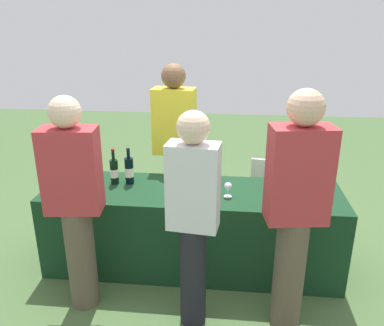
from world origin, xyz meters
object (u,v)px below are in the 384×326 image
at_px(wine_glass_2, 228,187).
at_px(guest_1, 193,214).
at_px(wine_bottle_1, 129,170).
at_px(menu_board, 273,191).
at_px(wine_bottle_3, 214,172).
at_px(guest_2, 296,207).
at_px(wine_glass_1, 181,184).
at_px(guest_0, 75,200).
at_px(wine_bottle_2, 198,176).
at_px(ice_bucket, 307,176).
at_px(wine_bottle_0, 114,171).
at_px(server_pouring, 175,144).
at_px(wine_glass_0, 93,182).
at_px(wine_bottle_4, 291,179).

relative_size(wine_glass_2, guest_1, 0.08).
distance_m(wine_bottle_1, menu_board, 1.67).
bearing_deg(guest_1, wine_bottle_3, 90.17).
relative_size(wine_bottle_1, guest_1, 0.21).
xyz_separation_m(guest_2, menu_board, (0.04, 1.58, -0.60)).
relative_size(wine_glass_1, guest_0, 0.08).
height_order(wine_bottle_2, wine_glass_2, wine_bottle_2).
xyz_separation_m(ice_bucket, guest_2, (-0.22, -0.82, 0.10)).
bearing_deg(wine_bottle_0, wine_bottle_2, -1.03).
xyz_separation_m(server_pouring, menu_board, (1.04, 0.28, -0.59)).
height_order(wine_bottle_2, guest_2, guest_2).
xyz_separation_m(wine_bottle_0, wine_glass_2, (1.01, -0.17, -0.03)).
bearing_deg(ice_bucket, guest_1, -136.03).
relative_size(wine_bottle_1, wine_glass_0, 2.23).
bearing_deg(wine_bottle_0, wine_bottle_3, 6.11).
xyz_separation_m(wine_bottle_2, wine_glass_0, (-0.86, -0.22, 0.00)).
height_order(wine_bottle_4, ice_bucket, wine_bottle_4).
height_order(wine_bottle_1, wine_bottle_2, wine_bottle_1).
bearing_deg(ice_bucket, wine_bottle_4, -150.85).
height_order(ice_bucket, guest_0, guest_0).
relative_size(wine_bottle_0, guest_0, 0.19).
relative_size(guest_0, guest_2, 0.95).
distance_m(wine_bottle_4, wine_glass_0, 1.67).
bearing_deg(ice_bucket, guest_0, -156.84).
height_order(wine_bottle_1, wine_glass_0, wine_bottle_1).
relative_size(server_pouring, guest_0, 1.05).
distance_m(guest_0, guest_2, 1.55).
bearing_deg(wine_bottle_3, wine_glass_0, -161.52).
bearing_deg(guest_2, wine_glass_2, 120.12).
xyz_separation_m(wine_glass_2, server_pouring, (-0.55, 0.72, 0.12)).
xyz_separation_m(wine_bottle_1, menu_board, (1.36, 0.82, -0.51)).
xyz_separation_m(wine_glass_1, server_pouring, (-0.16, 0.71, 0.11)).
bearing_deg(wine_bottle_2, wine_glass_1, -130.76).
distance_m(wine_bottle_2, wine_bottle_4, 0.79).
xyz_separation_m(wine_bottle_2, wine_glass_1, (-0.13, -0.15, -0.01)).
height_order(wine_bottle_3, guest_0, guest_0).
bearing_deg(guest_2, wine_bottle_1, 141.85).
height_order(wine_bottle_4, wine_glass_1, wine_bottle_4).
bearing_deg(wine_bottle_3, wine_glass_1, -135.72).
height_order(wine_bottle_4, guest_1, guest_1).
distance_m(wine_bottle_3, wine_bottle_4, 0.67).
bearing_deg(guest_0, ice_bucket, 17.20).
distance_m(wine_glass_1, guest_1, 0.65).
bearing_deg(wine_bottle_4, wine_bottle_0, 179.76).
height_order(server_pouring, menu_board, server_pouring).
bearing_deg(wine_bottle_0, wine_bottle_1, 6.83).
height_order(wine_bottle_3, ice_bucket, wine_bottle_3).
xyz_separation_m(wine_glass_2, guest_0, (-1.10, -0.51, 0.07)).
bearing_deg(wine_bottle_1, wine_glass_0, -134.03).
distance_m(wine_glass_0, guest_2, 1.66).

